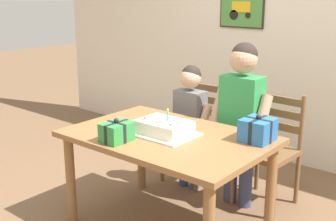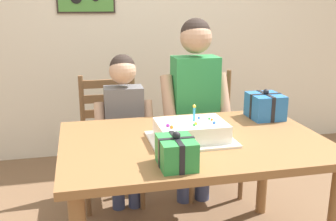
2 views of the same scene
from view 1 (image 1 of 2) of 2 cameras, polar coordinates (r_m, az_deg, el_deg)
back_wall at (r=4.48m, az=15.21°, el=9.71°), size 6.40×0.11×2.60m
dining_table at (r=3.08m, az=-0.04°, el=-4.86°), size 1.41×0.94×0.73m
birthday_cake at (r=3.04m, az=-0.53°, el=-2.33°), size 0.44×0.34×0.19m
gift_box_red_large at (r=2.97m, az=11.73°, el=-2.52°), size 0.20×0.22×0.19m
gift_box_beside_cake at (r=2.92m, az=-6.78°, el=-2.83°), size 0.16×0.21×0.16m
chair_left at (r=3.99m, az=3.46°, el=-2.69°), size 0.42×0.42×0.92m
chair_right at (r=3.62m, az=13.22°, el=-4.98°), size 0.45×0.45×0.92m
child_older at (r=3.44m, az=9.62°, el=0.17°), size 0.48×0.27×1.34m
child_younger at (r=3.74m, az=2.90°, el=-0.61°), size 0.40×0.23×1.11m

